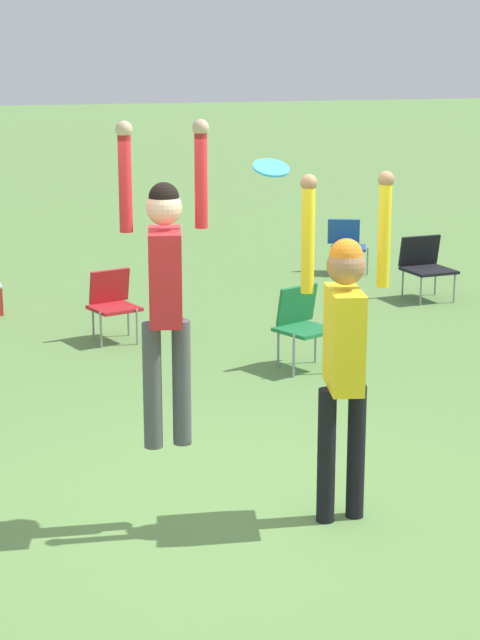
{
  "coord_description": "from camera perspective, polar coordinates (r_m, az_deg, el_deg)",
  "views": [
    {
      "loc": [
        -2.14,
        -6.25,
        3.0
      ],
      "look_at": [
        0.13,
        0.17,
        1.3
      ],
      "focal_mm": 60.0,
      "sensor_mm": 36.0,
      "label": 1
    }
  ],
  "objects": [
    {
      "name": "ground_plane",
      "position": [
        7.25,
        -0.51,
        -10.42
      ],
      "size": [
        120.0,
        120.0,
        0.0
      ],
      "primitive_type": "plane",
      "color": "#608C47"
    },
    {
      "name": "person_jumping",
      "position": [
        6.64,
        -4.01,
        2.18
      ],
      "size": [
        0.58,
        0.47,
        2.07
      ],
      "rotation": [
        0.0,
        0.0,
        1.31
      ],
      "color": "#4C4C51",
      "rests_on": "ground_plane"
    },
    {
      "name": "person_defending",
      "position": [
        6.83,
        5.57,
        -1.03
      ],
      "size": [
        0.63,
        0.51,
        2.29
      ],
      "rotation": [
        0.0,
        0.0,
        -1.84
      ],
      "color": "black",
      "rests_on": "ground_plane"
    },
    {
      "name": "frisbee",
      "position": [
        6.77,
        1.67,
        8.12
      ],
      "size": [
        0.23,
        0.22,
        0.1
      ],
      "color": "#2D9EDB"
    },
    {
      "name": "camping_chair_0",
      "position": [
        10.43,
        3.31,
        -0.02
      ],
      "size": [
        0.61,
        0.65,
        0.8
      ],
      "rotation": [
        0.0,
        0.0,
        3.51
      ],
      "color": "gray",
      "rests_on": "ground_plane"
    },
    {
      "name": "camping_chair_1",
      "position": [
        11.52,
        -6.82,
        1.07
      ],
      "size": [
        0.56,
        0.6,
        0.75
      ],
      "rotation": [
        0.0,
        0.0,
        3.4
      ],
      "color": "gray",
      "rests_on": "ground_plane"
    },
    {
      "name": "camping_chair_3",
      "position": [
        15.13,
        5.73,
        4.18
      ],
      "size": [
        0.6,
        0.64,
        0.74
      ],
      "rotation": [
        0.0,
        0.0,
        2.71
      ],
      "color": "gray",
      "rests_on": "ground_plane"
    },
    {
      "name": "camping_chair_4",
      "position": [
        13.6,
        9.85,
        3.0
      ],
      "size": [
        0.58,
        0.61,
        0.78
      ],
      "rotation": [
        0.0,
        0.0,
        3.19
      ],
      "color": "gray",
      "rests_on": "ground_plane"
    }
  ]
}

